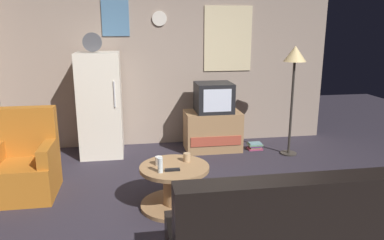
# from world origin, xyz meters

# --- Properties ---
(ground_plane) EXTENTS (12.00, 12.00, 0.00)m
(ground_plane) POSITION_xyz_m (0.00, 0.00, 0.00)
(ground_plane) COLOR #2D2833
(wall_with_art) EXTENTS (5.20, 0.12, 2.61)m
(wall_with_art) POSITION_xyz_m (0.01, 2.45, 1.31)
(wall_with_art) COLOR gray
(wall_with_art) RESTS_ON ground_plane
(fridge) EXTENTS (0.60, 0.62, 1.77)m
(fridge) POSITION_xyz_m (-1.02, 2.00, 0.75)
(fridge) COLOR silver
(fridge) RESTS_ON ground_plane
(tv_stand) EXTENTS (0.84, 0.53, 0.60)m
(tv_stand) POSITION_xyz_m (0.63, 1.96, 0.30)
(tv_stand) COLOR #9E754C
(tv_stand) RESTS_ON ground_plane
(crt_tv) EXTENTS (0.54, 0.51, 0.44)m
(crt_tv) POSITION_xyz_m (0.64, 1.95, 0.82)
(crt_tv) COLOR black
(crt_tv) RESTS_ON tv_stand
(standing_lamp) EXTENTS (0.32, 0.32, 1.59)m
(standing_lamp) POSITION_xyz_m (1.71, 1.56, 1.36)
(standing_lamp) COLOR #332D28
(standing_lamp) RESTS_ON ground_plane
(coffee_table) EXTENTS (0.72, 0.72, 0.45)m
(coffee_table) POSITION_xyz_m (-0.16, 0.18, 0.23)
(coffee_table) COLOR #9E754C
(coffee_table) RESTS_ON ground_plane
(wine_glass) EXTENTS (0.05, 0.05, 0.15)m
(wine_glass) POSITION_xyz_m (-0.32, 0.03, 0.53)
(wine_glass) COLOR silver
(wine_glass) RESTS_ON coffee_table
(mug_ceramic_white) EXTENTS (0.08, 0.08, 0.09)m
(mug_ceramic_white) POSITION_xyz_m (-0.32, 0.24, 0.50)
(mug_ceramic_white) COLOR silver
(mug_ceramic_white) RESTS_ON coffee_table
(mug_ceramic_tan) EXTENTS (0.08, 0.08, 0.09)m
(mug_ceramic_tan) POSITION_xyz_m (-0.01, 0.29, 0.50)
(mug_ceramic_tan) COLOR tan
(mug_ceramic_tan) RESTS_ON coffee_table
(remote_control) EXTENTS (0.15, 0.04, 0.02)m
(remote_control) POSITION_xyz_m (-0.19, 0.05, 0.47)
(remote_control) COLOR black
(remote_control) RESTS_ON coffee_table
(armchair) EXTENTS (0.68, 0.68, 0.96)m
(armchair) POSITION_xyz_m (-1.78, 0.76, 0.34)
(armchair) COLOR #B2661E
(armchair) RESTS_ON ground_plane
(book_stack) EXTENTS (0.22, 0.17, 0.11)m
(book_stack) POSITION_xyz_m (1.28, 1.84, 0.05)
(book_stack) COLOR #9C395A
(book_stack) RESTS_ON ground_plane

